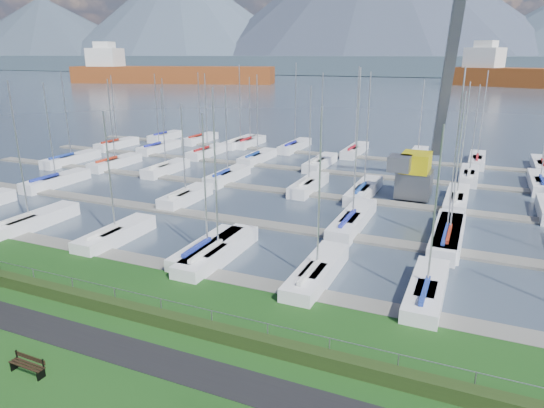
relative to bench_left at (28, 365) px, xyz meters
The scene contains 11 objects.
path 4.69m from the bench_left, 39.23° to the left, with size 160.00×2.00×0.04m, color black.
water 265.98m from the bench_left, 89.22° to the left, with size 800.00×540.00×0.20m, color #3D4A59.
hedge 6.63m from the bench_left, 56.90° to the left, with size 80.00×0.70×0.70m, color #223413.
fence 7.02m from the bench_left, 58.70° to the left, with size 0.04×0.04×80.00m, color gray.
foothill 336.02m from the bench_left, 89.38° to the left, with size 900.00×80.00×12.00m, color #425361.
mountains 413.33m from the bench_left, 88.47° to the left, with size 1190.00×360.00×115.00m.
docks 32.17m from the bench_left, 83.53° to the left, with size 90.00×41.60×0.25m.
bench_left is the anchor object (origin of this frame).
crane 38.29m from the bench_left, 72.07° to the left, with size 5.44×13.22×22.35m.
cargo_ship_west 229.84m from the bench_left, 124.01° to the left, with size 98.35×44.14×21.50m.
sailboat_fleet 34.82m from the bench_left, 86.87° to the left, with size 75.33×49.64×13.82m.
Camera 1 is at (13.10, -18.09, 13.16)m, focal length 32.00 mm.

